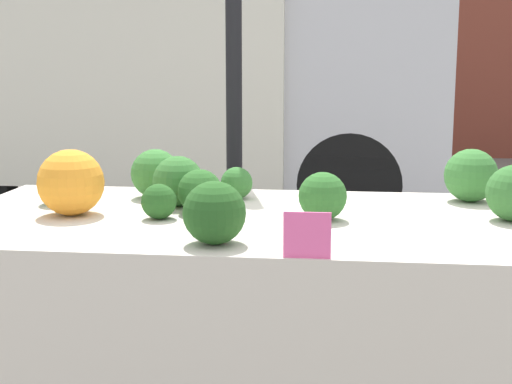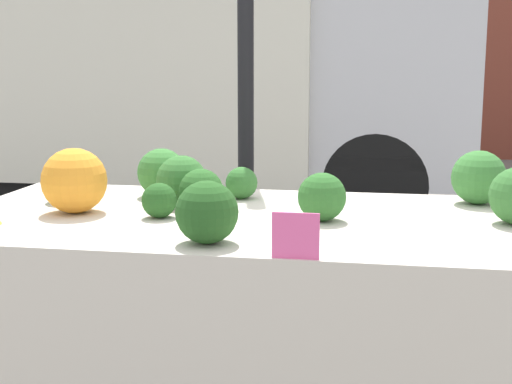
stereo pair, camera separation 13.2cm
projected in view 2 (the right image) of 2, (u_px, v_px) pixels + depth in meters
tent_pole at (246, 108)px, 3.09m from camera, size 0.07×0.07×2.38m
parked_truck at (183, 54)px, 6.68m from camera, size 4.85×2.13×2.74m
market_table at (252, 253)px, 2.24m from camera, size 2.00×0.99×0.89m
orange_cauliflower at (74, 181)px, 2.33m from camera, size 0.22×0.22×0.22m
broccoli_head_0 at (479, 177)px, 2.48m from camera, size 0.19×0.19×0.19m
broccoli_head_2 at (322, 197)px, 2.22m from camera, size 0.15×0.15×0.15m
broccoli_head_3 at (242, 183)px, 2.59m from camera, size 0.12×0.12×0.12m
broccoli_head_4 at (162, 173)px, 2.63m from camera, size 0.18×0.18×0.18m
broccoli_head_5 at (68, 180)px, 2.53m from camera, size 0.15×0.15×0.15m
broccoli_head_6 at (207, 212)px, 1.94m from camera, size 0.17×0.17×0.17m
broccoli_head_7 at (159, 200)px, 2.27m from camera, size 0.11×0.11×0.11m
broccoli_head_8 at (182, 180)px, 2.46m from camera, size 0.17×0.17×0.17m
broccoli_head_9 at (201, 191)px, 2.34m from camera, size 0.15×0.15×0.15m
price_sign at (296, 236)px, 1.79m from camera, size 0.12×0.01×0.12m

